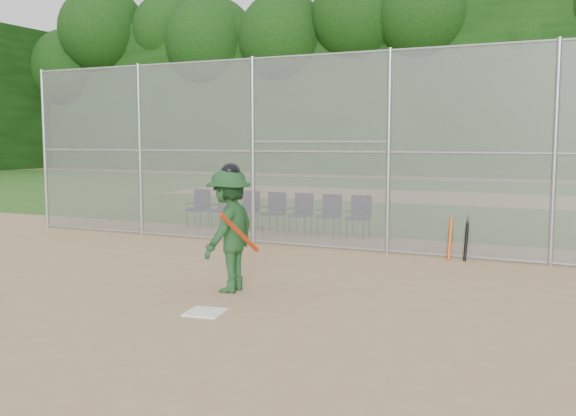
% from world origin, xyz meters
% --- Properties ---
extents(ground, '(100.00, 100.00, 0.00)m').
position_xyz_m(ground, '(0.00, 0.00, 0.00)').
color(ground, tan).
rests_on(ground, ground).
extents(grass_strip, '(100.00, 100.00, 0.00)m').
position_xyz_m(grass_strip, '(0.00, 18.00, 0.01)').
color(grass_strip, '#2C5C1B').
rests_on(grass_strip, ground).
extents(dirt_patch_far, '(24.00, 24.00, 0.00)m').
position_xyz_m(dirt_patch_far, '(0.00, 18.00, 0.01)').
color(dirt_patch_far, tan).
rests_on(dirt_patch_far, ground).
extents(backstop_fence, '(16.09, 0.09, 4.00)m').
position_xyz_m(backstop_fence, '(0.00, 5.00, 2.07)').
color(backstop_fence, gray).
rests_on(backstop_fence, ground).
extents(treeline, '(81.00, 60.00, 11.00)m').
position_xyz_m(treeline, '(0.00, 20.00, 5.50)').
color(treeline, black).
rests_on(treeline, ground).
extents(home_plate, '(0.54, 0.54, 0.02)m').
position_xyz_m(home_plate, '(0.12, -0.29, 0.01)').
color(home_plate, white).
rests_on(home_plate, ground).
extents(batter_at_plate, '(0.91, 1.32, 1.90)m').
position_xyz_m(batter_at_plate, '(-0.22, 0.92, 0.92)').
color(batter_at_plate, '#1C4721').
rests_on(batter_at_plate, ground).
extents(spare_bats, '(0.36, 0.32, 0.83)m').
position_xyz_m(spare_bats, '(2.39, 4.92, 0.42)').
color(spare_bats, '#D84C14').
rests_on(spare_bats, ground).
extents(chair_0, '(0.54, 0.52, 0.96)m').
position_xyz_m(chair_0, '(-4.59, 6.78, 0.48)').
color(chair_0, '#0F0F37').
rests_on(chair_0, ground).
extents(chair_1, '(0.54, 0.52, 0.96)m').
position_xyz_m(chair_1, '(-3.86, 6.78, 0.48)').
color(chair_1, '#0F0F37').
rests_on(chair_1, ground).
extents(chair_2, '(0.54, 0.52, 0.96)m').
position_xyz_m(chair_2, '(-3.13, 6.78, 0.48)').
color(chair_2, '#0F0F37').
rests_on(chair_2, ground).
extents(chair_3, '(0.54, 0.52, 0.96)m').
position_xyz_m(chair_3, '(-2.40, 6.78, 0.48)').
color(chair_3, '#0F0F37').
rests_on(chair_3, ground).
extents(chair_4, '(0.54, 0.52, 0.96)m').
position_xyz_m(chair_4, '(-1.67, 6.78, 0.48)').
color(chair_4, '#0F0F37').
rests_on(chair_4, ground).
extents(chair_5, '(0.54, 0.52, 0.96)m').
position_xyz_m(chair_5, '(-0.95, 6.78, 0.48)').
color(chair_5, '#0F0F37').
rests_on(chair_5, ground).
extents(chair_6, '(0.54, 0.52, 0.96)m').
position_xyz_m(chair_6, '(-0.22, 6.78, 0.48)').
color(chair_6, '#0F0F37').
rests_on(chair_6, ground).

